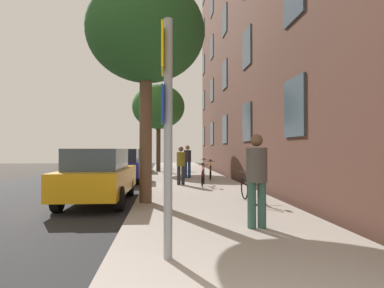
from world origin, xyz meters
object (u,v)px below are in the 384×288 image
object	(u,v)px
tree_near	(146,34)
car_0	(99,175)
sign_post	(166,119)
pedestrian_1	(181,163)
traffic_light	(158,135)
bicycle_3	(204,168)
bicycle_1	(203,177)
car_2	(134,161)
pedestrian_2	(188,159)
tree_far	(158,107)
bicycle_2	(211,172)
car_1	(123,165)
bicycle_0	(250,189)
pedestrian_0	(257,174)

from	to	relation	value
tree_near	car_0	distance (m)	4.35
sign_post	pedestrian_1	bearing A→B (deg)	85.58
traffic_light	bicycle_3	world-z (taller)	traffic_light
bicycle_1	car_2	distance (m)	9.53
traffic_light	pedestrian_2	xyz separation A→B (m)	(1.66, -9.07, -1.68)
tree_near	bicycle_1	xyz separation A→B (m)	(2.13, 3.99, -4.42)
bicycle_1	sign_post	bearing A→B (deg)	-100.40
sign_post	tree_far	xyz separation A→B (m)	(-0.38, 16.99, 2.41)
bicycle_3	pedestrian_1	world-z (taller)	pedestrian_1
bicycle_1	car_0	size ratio (longest dim) A/B	0.39
bicycle_2	car_1	size ratio (longest dim) A/B	0.43
tree_near	pedestrian_1	xyz separation A→B (m)	(1.23, 4.27, -3.86)
sign_post	bicycle_0	bearing A→B (deg)	61.46
bicycle_2	car_2	bearing A→B (deg)	124.23
bicycle_0	car_1	xyz separation A→B (m)	(-4.41, 7.05, 0.35)
bicycle_1	pedestrian_1	bearing A→B (deg)	162.39
traffic_light	bicycle_0	distance (m)	17.13
traffic_light	tree_far	bearing A→B (deg)	-88.98
bicycle_3	tree_far	bearing A→B (deg)	130.81
sign_post	bicycle_3	distance (m)	14.16
bicycle_2	car_2	xyz separation A→B (m)	(-4.33, 6.36, 0.33)
pedestrian_0	pedestrian_2	xyz separation A→B (m)	(-0.52, 10.53, -0.05)
tree_far	car_0	bearing A→B (deg)	-97.74
tree_far	pedestrian_0	xyz separation A→B (m)	(2.11, -15.45, -3.30)
bicycle_0	pedestrian_2	distance (m)	7.78
bicycle_0	bicycle_3	distance (m)	9.48
sign_post	pedestrian_1	size ratio (longest dim) A/B	2.05
pedestrian_1	car_0	distance (m)	4.48
bicycle_0	bicycle_3	size ratio (longest dim) A/B	1.01
pedestrian_1	tree_far	bearing A→B (deg)	97.56
tree_near	pedestrian_2	xyz separation A→B (m)	(1.75, 7.40, -3.81)
bicycle_1	bicycle_3	size ratio (longest dim) A/B	0.99
pedestrian_1	car_0	bearing A→B (deg)	-126.33
bicycle_2	pedestrian_1	bearing A→B (deg)	-126.22
traffic_light	pedestrian_1	distance (m)	12.37
traffic_light	pedestrian_1	world-z (taller)	traffic_light
sign_post	bicycle_0	size ratio (longest dim) A/B	1.95
sign_post	traffic_light	distance (m)	21.15
tree_far	bicycle_1	xyz separation A→B (m)	(1.97, -8.34, -3.96)
tree_far	car_2	world-z (taller)	tree_far
pedestrian_1	car_1	distance (m)	3.70
pedestrian_2	car_1	size ratio (longest dim) A/B	0.43
tree_far	bicycle_2	distance (m)	7.57
bicycle_2	pedestrian_0	world-z (taller)	pedestrian_0
tree_far	pedestrian_1	world-z (taller)	tree_far
tree_near	bicycle_2	bearing A→B (deg)	66.40
bicycle_2	car_0	distance (m)	7.15
bicycle_1	car_2	bearing A→B (deg)	112.55
tree_near	pedestrian_0	bearing A→B (deg)	-54.03
bicycle_3	pedestrian_0	size ratio (longest dim) A/B	0.94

